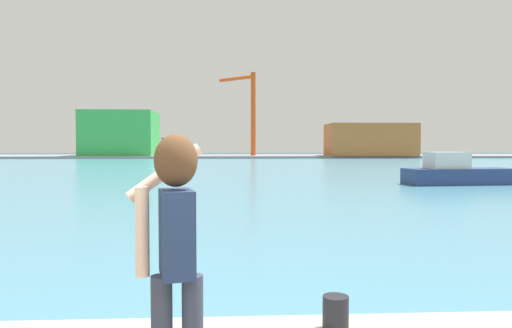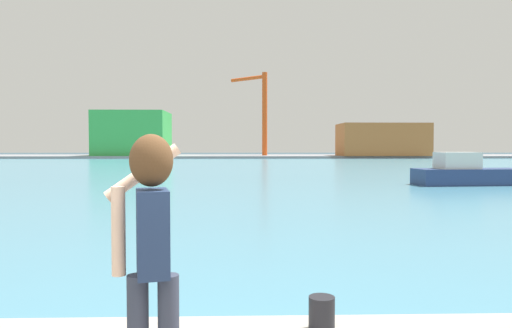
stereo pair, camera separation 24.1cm
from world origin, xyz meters
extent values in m
plane|color=#334751|center=(0.00, 50.00, 0.00)|extent=(220.00, 220.00, 0.00)
cube|color=teal|center=(0.00, 52.00, 0.01)|extent=(140.00, 100.00, 0.02)
cube|color=gray|center=(0.00, 92.00, 0.22)|extent=(140.00, 20.00, 0.43)
cube|color=#1E2D4C|center=(-0.37, 0.51, 1.67)|extent=(0.27, 0.38, 0.56)
sphere|color=#E0B293|center=(-0.37, 0.51, 2.13)|extent=(0.22, 0.22, 0.22)
ellipsoid|color=#472D19|center=(-0.37, 0.49, 2.14)|extent=(0.28, 0.26, 0.34)
cylinder|color=#E0B293|center=(-0.59, 0.51, 1.68)|extent=(0.09, 0.09, 0.58)
cylinder|color=#E0B293|center=(-0.47, 0.71, 2.05)|extent=(0.53, 0.21, 0.40)
cube|color=black|center=(-0.50, 0.83, 2.22)|extent=(0.03, 0.07, 0.14)
cylinder|color=black|center=(0.93, 1.62, 0.73)|extent=(0.24, 0.24, 0.31)
cube|color=navy|center=(13.23, 24.05, 0.48)|extent=(6.40, 2.51, 0.93)
cube|color=silver|center=(12.45, 23.99, 1.42)|extent=(2.31, 1.67, 0.95)
cube|color=green|center=(-20.87, 89.16, 4.63)|extent=(13.24, 11.37, 8.40)
cube|color=#B26633|center=(26.64, 86.13, 3.46)|extent=(16.13, 8.77, 6.05)
cylinder|color=#D84C19|center=(4.54, 89.47, 8.49)|extent=(1.00, 1.00, 16.12)
cylinder|color=#D84C19|center=(1.31, 92.43, 15.75)|extent=(6.94, 6.44, 0.70)
camera|label=1|loc=(-0.02, -2.56, 2.23)|focal=33.18mm
camera|label=2|loc=(0.22, -2.57, 2.23)|focal=33.18mm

